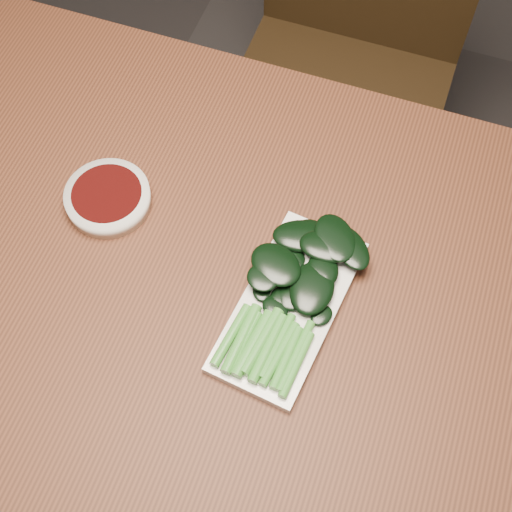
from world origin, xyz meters
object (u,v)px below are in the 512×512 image
object	(u,v)px
sauce_bowl	(108,198)
gai_lan	(298,284)
chair_far	(346,63)
table	(223,301)
serving_plate	(289,306)

from	to	relation	value
sauce_bowl	gai_lan	xyz separation A→B (m)	(0.30, -0.05, 0.01)
chair_far	gai_lan	size ratio (longest dim) A/B	3.15
table	serving_plate	xyz separation A→B (m)	(0.10, -0.01, 0.08)
sauce_bowl	serving_plate	xyz separation A→B (m)	(0.30, -0.07, -0.01)
table	sauce_bowl	xyz separation A→B (m)	(-0.20, 0.06, 0.09)
chair_far	serving_plate	distance (m)	0.76
sauce_bowl	gai_lan	bearing A→B (deg)	-8.46
sauce_bowl	gai_lan	size ratio (longest dim) A/B	0.44
serving_plate	gai_lan	world-z (taller)	gai_lan
chair_far	sauce_bowl	distance (m)	0.72
serving_plate	gai_lan	size ratio (longest dim) A/B	0.98
table	serving_plate	size ratio (longest dim) A/B	5.04
table	chair_far	distance (m)	0.72
table	gai_lan	size ratio (longest dim) A/B	4.96
serving_plate	sauce_bowl	bearing A→B (deg)	166.60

